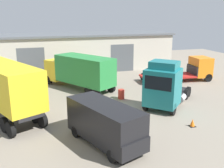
{
  "coord_description": "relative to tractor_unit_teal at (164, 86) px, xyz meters",
  "views": [
    {
      "loc": [
        -5.75,
        -18.4,
        7.63
      ],
      "look_at": [
        0.81,
        2.62,
        1.6
      ],
      "focal_mm": 42.0,
      "sensor_mm": 36.0,
      "label": 1
    }
  ],
  "objects": [
    {
      "name": "ground_plane",
      "position": [
        -4.34,
        0.28,
        -1.86
      ],
      "size": [
        60.0,
        60.0,
        0.0
      ],
      "primitive_type": "plane",
      "color": "gray"
    },
    {
      "name": "warehouse_building",
      "position": [
        -4.34,
        17.52,
        0.59
      ],
      "size": [
        26.79,
        7.01,
        4.89
      ],
      "color": "#B7B2A3",
      "rests_on": "ground_plane"
    },
    {
      "name": "tractor_unit_teal",
      "position": [
        0.0,
        0.0,
        0.0
      ],
      "size": [
        6.27,
        6.21,
        3.97
      ],
      "rotation": [
        0.0,
        0.0,
        -2.37
      ],
      "color": "#197075",
      "rests_on": "ground_plane"
    },
    {
      "name": "container_trailer_blue",
      "position": [
        -12.4,
        2.2,
        0.73
      ],
      "size": [
        6.42,
        9.67,
        4.09
      ],
      "rotation": [
        0.0,
        0.0,
        2.02
      ],
      "color": "yellow",
      "rests_on": "ground_plane"
    },
    {
      "name": "flatbed_truck_orange",
      "position": [
        7.41,
        7.39,
        -0.6
      ],
      "size": [
        8.22,
        3.04,
        2.66
      ],
      "rotation": [
        0.0,
        0.0,
        -0.08
      ],
      "color": "orange",
      "rests_on": "ground_plane"
    },
    {
      "name": "delivery_van_black",
      "position": [
        -6.22,
        -4.55,
        -0.49
      ],
      "size": [
        3.81,
        5.79,
        2.51
      ],
      "rotation": [
        0.0,
        0.0,
        -1.21
      ],
      "color": "black",
      "rests_on": "ground_plane"
    },
    {
      "name": "box_truck_yellow",
      "position": [
        -5.5,
        7.9,
        0.06
      ],
      "size": [
        6.48,
        8.34,
        3.42
      ],
      "rotation": [
        0.0,
        0.0,
        2.13
      ],
      "color": "yellow",
      "rests_on": "ground_plane"
    },
    {
      "name": "oil_drum",
      "position": [
        -2.51,
        3.34,
        -1.42
      ],
      "size": [
        0.58,
        0.58,
        0.88
      ],
      "color": "#B22D23",
      "rests_on": "ground_plane"
    },
    {
      "name": "traffic_cone",
      "position": [
        0.2,
        -3.83,
        -1.61
      ],
      "size": [
        0.4,
        0.4,
        0.55
      ],
      "color": "black",
      "rests_on": "ground_plane"
    }
  ]
}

